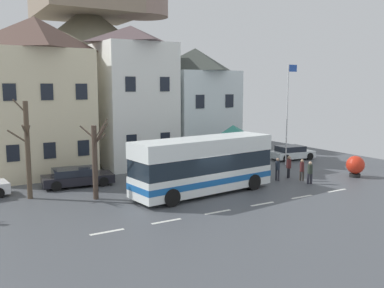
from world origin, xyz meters
TOP-DOWN VIEW (x-y plane):
  - ground_plane at (0.00, -0.00)m, footprint 40.00×60.00m
  - townhouse_00 at (-7.41, 12.17)m, footprint 6.96×6.41m
  - townhouse_01 at (-0.04, 12.13)m, footprint 5.63×6.33m
  - townhouse_02 at (6.00, 12.17)m, footprint 5.81×6.41m
  - hilltop_castle at (2.46, 30.93)m, footprint 40.01×40.01m
  - transit_bus at (-0.12, 0.97)m, footprint 9.44×3.46m
  - bus_shelter at (4.69, 4.60)m, footprint 3.60×3.60m
  - parked_car_01 at (13.04, 7.23)m, footprint 4.03×2.29m
  - parked_car_02 at (-6.20, 6.90)m, footprint 4.65×2.36m
  - parked_car_03 at (6.61, 7.35)m, footprint 4.32×1.84m
  - pedestrian_00 at (7.48, 1.69)m, footprint 0.34×0.34m
  - pedestrian_01 at (6.17, 1.38)m, footprint 0.31×0.31m
  - pedestrian_02 at (7.61, 0.52)m, footprint 0.29×0.30m
  - pedestrian_03 at (7.39, -0.44)m, footprint 0.35×0.34m
  - public_bench at (4.86, 6.29)m, footprint 1.76×0.48m
  - flagpole at (10.93, 5.62)m, footprint 0.95×0.10m
  - harbour_buoy at (11.79, -0.55)m, footprint 1.29×1.29m
  - bare_tree_00 at (-6.15, 3.09)m, footprint 1.35×1.59m
  - bare_tree_02 at (-9.46, 5.15)m, footprint 1.17×1.67m

SIDE VIEW (x-z plane):
  - ground_plane at x=0.00m, z-range -0.06..0.00m
  - public_bench at x=4.86m, z-range 0.04..0.91m
  - parked_car_02 at x=-6.20m, z-range 0.00..1.19m
  - parked_car_01 at x=13.04m, z-range 0.00..1.22m
  - parked_car_03 at x=6.61m, z-range -0.02..1.32m
  - pedestrian_02 at x=7.61m, z-range 0.08..1.58m
  - pedestrian_03 at x=7.39m, z-range 0.07..1.60m
  - harbour_buoy at x=11.79m, z-range 0.07..1.62m
  - pedestrian_00 at x=7.48m, z-range 0.14..1.72m
  - pedestrian_01 at x=6.17m, z-range 0.13..1.73m
  - transit_bus at x=-0.12m, z-range 0.01..3.43m
  - bare_tree_00 at x=-6.15m, z-range -0.03..4.67m
  - bare_tree_02 at x=-9.46m, z-range 0.04..5.85m
  - bus_shelter at x=4.69m, z-range 1.18..4.86m
  - flagpole at x=10.93m, z-range 0.59..8.86m
  - townhouse_02 at x=6.00m, z-range 0.00..9.76m
  - townhouse_01 at x=-0.04m, z-range 0.00..11.27m
  - townhouse_00 at x=-7.41m, z-range 0.00..11.42m
  - hilltop_castle at x=2.46m, z-range -4.30..21.36m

